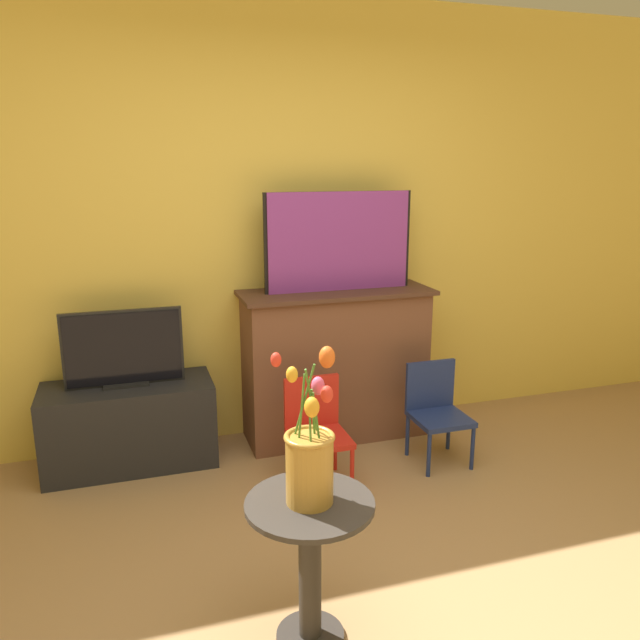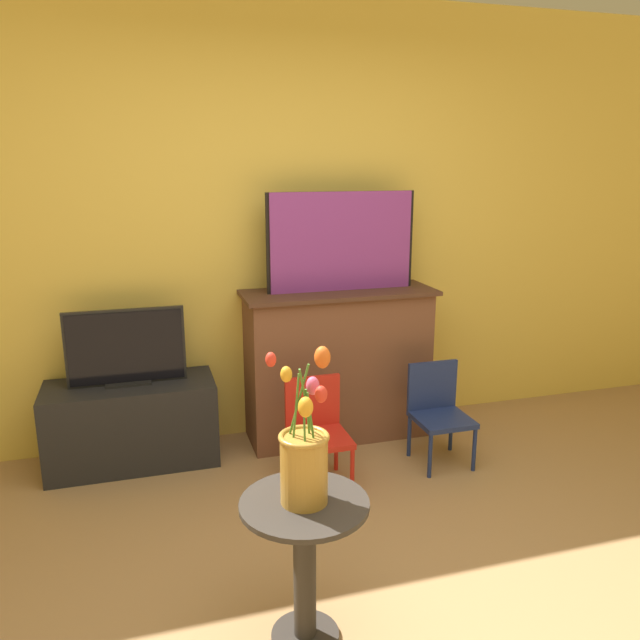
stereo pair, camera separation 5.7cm
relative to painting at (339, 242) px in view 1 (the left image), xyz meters
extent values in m
cube|color=#EAC651|center=(-0.42, 0.22, 0.08)|extent=(8.00, 0.06, 2.70)
cube|color=brown|center=(-0.02, -0.01, -0.78)|extent=(1.14, 0.40, 0.97)
cube|color=#503123|center=(-0.02, -0.02, -0.31)|extent=(1.20, 0.44, 0.02)
cube|color=black|center=(0.00, 0.01, 0.00)|extent=(0.94, 0.02, 0.60)
cube|color=purple|center=(0.00, -0.01, 0.00)|extent=(0.90, 0.02, 0.60)
cube|color=#232326|center=(-1.30, -0.04, -1.02)|extent=(0.96, 0.42, 0.49)
cube|color=black|center=(-1.30, -0.04, -0.76)|extent=(0.25, 0.12, 0.01)
cube|color=black|center=(-1.30, -0.03, -0.55)|extent=(0.66, 0.02, 0.44)
cube|color=black|center=(-1.30, -0.04, -0.55)|extent=(0.63, 0.02, 0.41)
cylinder|color=red|center=(-0.46, -0.75, -1.13)|extent=(0.02, 0.02, 0.26)
cylinder|color=red|center=(-0.18, -0.75, -1.13)|extent=(0.02, 0.02, 0.26)
cylinder|color=red|center=(-0.46, -0.47, -1.13)|extent=(0.02, 0.02, 0.26)
cylinder|color=red|center=(-0.18, -0.47, -1.13)|extent=(0.02, 0.02, 0.26)
cube|color=red|center=(-0.32, -0.61, -0.99)|extent=(0.31, 0.31, 0.03)
cube|color=red|center=(-0.32, -0.46, -0.83)|extent=(0.31, 0.02, 0.29)
cylinder|color=navy|center=(0.30, -0.71, -1.13)|extent=(0.02, 0.02, 0.26)
cylinder|color=navy|center=(0.58, -0.71, -1.13)|extent=(0.02, 0.02, 0.26)
cylinder|color=navy|center=(0.30, -0.43, -1.13)|extent=(0.02, 0.02, 0.26)
cylinder|color=navy|center=(0.58, -0.43, -1.13)|extent=(0.02, 0.02, 0.26)
cube|color=navy|center=(0.44, -0.57, -0.99)|extent=(0.31, 0.31, 0.03)
cube|color=navy|center=(0.44, -0.42, -0.83)|extent=(0.31, 0.02, 0.29)
cylinder|color=#332D28|center=(-0.70, -1.69, -1.26)|extent=(0.26, 0.26, 0.02)
cylinder|color=#332D28|center=(-0.70, -1.69, -0.99)|extent=(0.08, 0.08, 0.55)
cylinder|color=#332D28|center=(-0.70, -1.69, -0.70)|extent=(0.47, 0.47, 0.02)
cylinder|color=#B78433|center=(-0.70, -1.69, -0.57)|extent=(0.17, 0.17, 0.25)
torus|color=#B78433|center=(-0.70, -1.69, -0.45)|extent=(0.18, 0.18, 0.02)
cylinder|color=#477A2D|center=(-0.68, -1.67, -0.36)|extent=(0.09, 0.10, 0.34)
ellipsoid|color=orange|center=(-0.60, -1.58, -0.20)|extent=(0.06, 0.06, 0.08)
cylinder|color=#477A2D|center=(-0.67, -1.71, -0.41)|extent=(0.04, 0.02, 0.25)
ellipsoid|color=red|center=(-0.65, -1.72, -0.28)|extent=(0.04, 0.04, 0.06)
cylinder|color=#477A2D|center=(-0.72, -1.67, -0.35)|extent=(0.08, 0.08, 0.35)
ellipsoid|color=red|center=(-0.79, -1.60, -0.19)|extent=(0.04, 0.04, 0.05)
cylinder|color=#477A2D|center=(-0.68, -1.67, -0.40)|extent=(0.03, 0.03, 0.26)
ellipsoid|color=#E0517A|center=(-0.65, -1.65, -0.28)|extent=(0.05, 0.05, 0.07)
cylinder|color=#477A2D|center=(-0.73, -1.68, -0.37)|extent=(0.04, 0.01, 0.32)
ellipsoid|color=orange|center=(-0.75, -1.68, -0.22)|extent=(0.04, 0.04, 0.06)
cylinder|color=#477A2D|center=(-0.70, -1.72, -0.42)|extent=(0.02, 0.05, 0.23)
ellipsoid|color=orange|center=(-0.71, -1.76, -0.31)|extent=(0.05, 0.05, 0.07)
camera|label=1|loc=(-1.26, -3.59, 0.48)|focal=35.00mm
camera|label=2|loc=(-1.21, -3.60, 0.48)|focal=35.00mm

